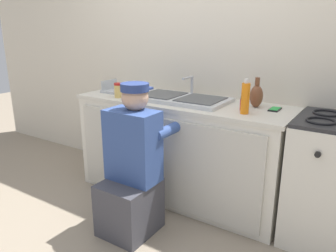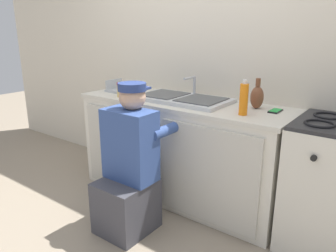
# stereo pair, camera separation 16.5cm
# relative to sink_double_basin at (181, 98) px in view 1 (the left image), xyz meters

# --- Properties ---
(ground_plane) EXTENTS (12.00, 12.00, 0.00)m
(ground_plane) POSITION_rel_sink_double_basin_xyz_m (0.00, -0.30, -0.90)
(ground_plane) COLOR gray
(back_wall) EXTENTS (6.00, 0.10, 2.50)m
(back_wall) POSITION_rel_sink_double_basin_xyz_m (0.00, 0.35, 0.35)
(back_wall) COLOR beige
(back_wall) RESTS_ON ground_plane
(counter_cabinet) EXTENTS (1.83, 0.62, 0.85)m
(counter_cabinet) POSITION_rel_sink_double_basin_xyz_m (0.00, -0.01, -0.47)
(counter_cabinet) COLOR silver
(counter_cabinet) RESTS_ON ground_plane
(countertop) EXTENTS (1.87, 0.62, 0.03)m
(countertop) POSITION_rel_sink_double_basin_xyz_m (0.00, -0.00, -0.04)
(countertop) COLOR beige
(countertop) RESTS_ON counter_cabinet
(sink_double_basin) EXTENTS (0.80, 0.44, 0.19)m
(sink_double_basin) POSITION_rel_sink_double_basin_xyz_m (0.00, 0.00, 0.00)
(sink_double_basin) COLOR silver
(sink_double_basin) RESTS_ON countertop
(plumber_person) EXTENTS (0.42, 0.61, 1.10)m
(plumber_person) POSITION_rel_sink_double_basin_xyz_m (-0.02, -0.66, -0.44)
(plumber_person) COLOR #3F3F47
(plumber_person) RESTS_ON ground_plane
(condiment_jar) EXTENTS (0.07, 0.07, 0.13)m
(condiment_jar) POSITION_rel_sink_double_basin_xyz_m (-0.53, -0.19, 0.05)
(condiment_jar) COLOR #DBB760
(condiment_jar) RESTS_ON countertop
(cell_phone) EXTENTS (0.07, 0.14, 0.01)m
(cell_phone) POSITION_rel_sink_double_basin_xyz_m (0.76, 0.09, -0.01)
(cell_phone) COLOR black
(cell_phone) RESTS_ON countertop
(dish_rack_tray) EXTENTS (0.28, 0.22, 0.11)m
(dish_rack_tray) POSITION_rel_sink_double_basin_xyz_m (-0.68, -0.01, 0.01)
(dish_rack_tray) COLOR #B2B7BC
(dish_rack_tray) RESTS_ON countertop
(vase_decorative) EXTENTS (0.10, 0.10, 0.23)m
(vase_decorative) POSITION_rel_sink_double_basin_xyz_m (0.61, 0.11, 0.07)
(vase_decorative) COLOR brown
(vase_decorative) RESTS_ON countertop
(spice_bottle_red) EXTENTS (0.04, 0.04, 0.10)m
(spice_bottle_red) POSITION_rel_sink_double_basin_xyz_m (0.56, -0.05, 0.03)
(spice_bottle_red) COLOR red
(spice_bottle_red) RESTS_ON countertop
(soap_bottle_orange) EXTENTS (0.06, 0.06, 0.25)m
(soap_bottle_orange) POSITION_rel_sink_double_basin_xyz_m (0.61, -0.14, 0.09)
(soap_bottle_orange) COLOR orange
(soap_bottle_orange) RESTS_ON countertop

